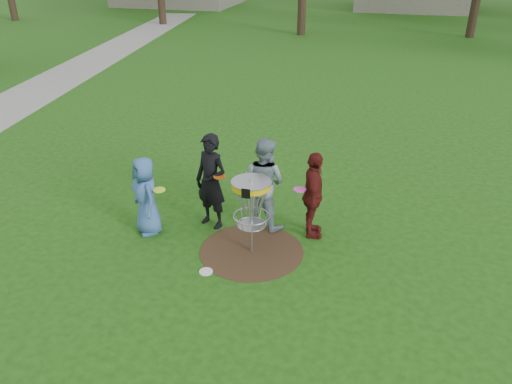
% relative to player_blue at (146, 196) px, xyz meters
% --- Properties ---
extents(ground, '(100.00, 100.00, 0.00)m').
position_rel_player_blue_xyz_m(ground, '(1.99, -0.16, -0.73)').
color(ground, '#19470F').
rests_on(ground, ground).
extents(dirt_patch, '(1.80, 1.80, 0.01)m').
position_rel_player_blue_xyz_m(dirt_patch, '(1.99, -0.16, -0.73)').
color(dirt_patch, '#47331E').
rests_on(dirt_patch, ground).
extents(concrete_path, '(7.75, 39.92, 0.02)m').
position_rel_player_blue_xyz_m(concrete_path, '(-8.01, 7.84, -0.72)').
color(concrete_path, '#9E9E99').
rests_on(concrete_path, ground).
extents(player_blue, '(0.83, 0.84, 1.46)m').
position_rel_player_blue_xyz_m(player_blue, '(0.00, 0.00, 0.00)').
color(player_blue, '#375C97').
rests_on(player_blue, ground).
extents(player_black, '(0.76, 0.63, 1.79)m').
position_rel_player_blue_xyz_m(player_black, '(1.05, 0.53, 0.16)').
color(player_black, black).
rests_on(player_black, ground).
extents(player_grey, '(1.01, 0.90, 1.74)m').
position_rel_player_blue_xyz_m(player_grey, '(1.97, 0.78, 0.14)').
color(player_grey, slate).
rests_on(player_grey, ground).
extents(player_maroon, '(0.55, 1.00, 1.61)m').
position_rel_player_blue_xyz_m(player_maroon, '(2.90, 0.63, 0.07)').
color(player_maroon, '#521512').
rests_on(player_maroon, ground).
extents(disc_on_grass, '(0.22, 0.22, 0.02)m').
position_rel_player_blue_xyz_m(disc_on_grass, '(1.44, -0.94, -0.72)').
color(disc_on_grass, white).
rests_on(disc_on_grass, ground).
extents(disc_golf_basket, '(0.66, 0.67, 1.38)m').
position_rel_player_blue_xyz_m(disc_golf_basket, '(1.99, -0.16, 0.29)').
color(disc_golf_basket, '#9EA0A5').
rests_on(disc_golf_basket, ground).
extents(held_discs, '(2.63, 0.74, 0.22)m').
position_rel_player_blue_xyz_m(held_discs, '(1.56, 0.32, 0.28)').
color(held_discs, '#D9FF1C').
rests_on(held_discs, ground).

